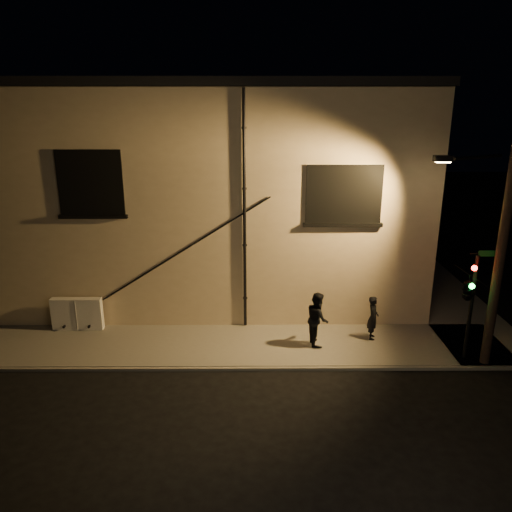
{
  "coord_description": "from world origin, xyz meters",
  "views": [
    {
      "loc": [
        -1.51,
        -13.85,
        8.06
      ],
      "look_at": [
        -1.41,
        1.8,
        3.16
      ],
      "focal_mm": 35.0,
      "sensor_mm": 36.0,
      "label": 1
    }
  ],
  "objects_px": {
    "streetlamp_pole": "(496,253)",
    "pedestrian_a": "(373,318)",
    "traffic_signal": "(469,288)",
    "utility_cabinet": "(77,314)",
    "pedestrian_b": "(317,319)"
  },
  "relations": [
    {
      "from": "utility_cabinet",
      "to": "pedestrian_a",
      "type": "bearing_deg",
      "value": -4.37
    },
    {
      "from": "traffic_signal",
      "to": "streetlamp_pole",
      "type": "relative_size",
      "value": 0.52
    },
    {
      "from": "pedestrian_a",
      "to": "streetlamp_pole",
      "type": "bearing_deg",
      "value": -107.38
    },
    {
      "from": "pedestrian_a",
      "to": "streetlamp_pole",
      "type": "relative_size",
      "value": 0.22
    },
    {
      "from": "utility_cabinet",
      "to": "pedestrian_a",
      "type": "relative_size",
      "value": 1.16
    },
    {
      "from": "utility_cabinet",
      "to": "streetlamp_pole",
      "type": "xyz_separation_m",
      "value": [
        13.57,
        -2.44,
        3.0
      ]
    },
    {
      "from": "traffic_signal",
      "to": "pedestrian_a",
      "type": "bearing_deg",
      "value": 149.08
    },
    {
      "from": "pedestrian_a",
      "to": "traffic_signal",
      "type": "relative_size",
      "value": 0.43
    },
    {
      "from": "pedestrian_b",
      "to": "streetlamp_pole",
      "type": "distance_m",
      "value": 5.86
    },
    {
      "from": "streetlamp_pole",
      "to": "utility_cabinet",
      "type": "bearing_deg",
      "value": 169.81
    },
    {
      "from": "utility_cabinet",
      "to": "traffic_signal",
      "type": "xyz_separation_m",
      "value": [
        12.97,
        -2.29,
        1.84
      ]
    },
    {
      "from": "streetlamp_pole",
      "to": "pedestrian_a",
      "type": "bearing_deg",
      "value": 152.09
    },
    {
      "from": "pedestrian_a",
      "to": "utility_cabinet",
      "type": "bearing_deg",
      "value": 96.15
    },
    {
      "from": "traffic_signal",
      "to": "utility_cabinet",
      "type": "bearing_deg",
      "value": 169.98
    },
    {
      "from": "pedestrian_b",
      "to": "traffic_signal",
      "type": "distance_m",
      "value": 4.83
    }
  ]
}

